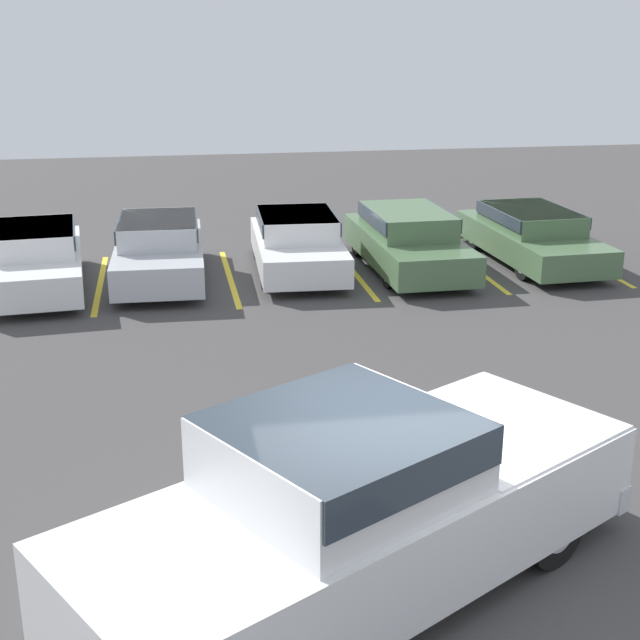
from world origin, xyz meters
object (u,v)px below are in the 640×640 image
object	(u,v)px
parked_sedan_c	(297,241)
parked_sedan_d	(408,238)
parked_sedan_b	(159,247)
parked_sedan_a	(35,256)
parked_sedan_e	(531,233)
wheel_stop_curb	(461,234)
pickup_truck	(364,504)

from	to	relation	value
parked_sedan_c	parked_sedan_d	world-z (taller)	parked_sedan_d
parked_sedan_b	parked_sedan_d	size ratio (longest dim) A/B	0.95
parked_sedan_a	parked_sedan_e	xyz separation A→B (m)	(10.58, 0.34, -0.03)
parked_sedan_a	wheel_stop_curb	distance (m)	10.34
parked_sedan_a	parked_sedan_d	world-z (taller)	parked_sedan_d
parked_sedan_c	wheel_stop_curb	world-z (taller)	parked_sedan_c
parked_sedan_e	wheel_stop_curb	xyz separation A→B (m)	(-0.69, 2.63, -0.57)
pickup_truck	wheel_stop_curb	xyz separation A→B (m)	(5.69, 13.92, -0.83)
parked_sedan_d	parked_sedan_c	bearing A→B (deg)	-95.96
parked_sedan_a	parked_sedan_c	world-z (taller)	parked_sedan_a
pickup_truck	parked_sedan_d	world-z (taller)	pickup_truck
parked_sedan_c	parked_sedan_b	bearing A→B (deg)	-85.36
wheel_stop_curb	pickup_truck	bearing A→B (deg)	-112.25
parked_sedan_b	parked_sedan_e	xyz separation A→B (m)	(8.15, 0.02, -0.04)
parked_sedan_b	parked_sedan_d	bearing A→B (deg)	90.57
parked_sedan_c	wheel_stop_curb	xyz separation A→B (m)	(4.56, 2.56, -0.60)
parked_sedan_a	parked_sedan_c	distance (m)	5.35
parked_sedan_b	parked_sedan_c	xyz separation A→B (m)	(2.90, 0.10, -0.01)
parked_sedan_e	wheel_stop_curb	bearing A→B (deg)	-167.36
parked_sedan_b	wheel_stop_curb	distance (m)	7.94
parked_sedan_b	wheel_stop_curb	world-z (taller)	parked_sedan_b
parked_sedan_c	parked_sedan_e	xyz separation A→B (m)	(5.25, -0.07, -0.03)
parked_sedan_c	parked_sedan_d	bearing A→B (deg)	87.81
parked_sedan_e	wheel_stop_curb	world-z (taller)	parked_sedan_e
parked_sedan_c	parked_sedan_e	bearing A→B (deg)	91.96
pickup_truck	parked_sedan_b	world-z (taller)	pickup_truck
parked_sedan_d	wheel_stop_curb	size ratio (longest dim) A/B	2.85
parked_sedan_a	pickup_truck	bearing A→B (deg)	16.06
parked_sedan_e	parked_sedan_a	bearing A→B (deg)	-90.30
parked_sedan_d	parked_sedan_e	world-z (taller)	parked_sedan_d
wheel_stop_curb	parked_sedan_d	bearing A→B (deg)	-128.22
parked_sedan_b	wheel_stop_curb	size ratio (longest dim) A/B	2.73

